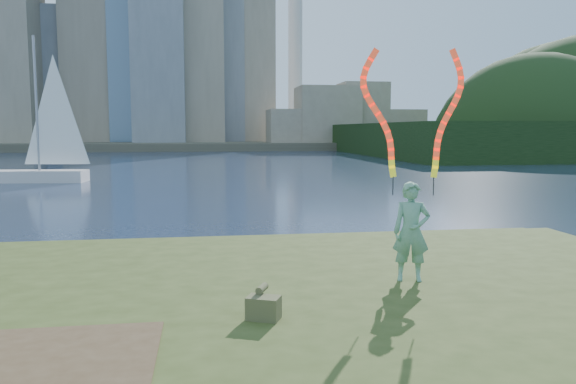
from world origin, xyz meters
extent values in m
plane|color=#17233B|center=(0.00, 0.00, 0.00)|extent=(320.00, 320.00, 0.00)
cube|color=#344217|center=(0.00, -2.20, 0.40)|extent=(17.00, 15.00, 0.30)
cube|color=#344217|center=(0.00, -2.00, 0.65)|extent=(14.00, 12.00, 0.30)
cube|color=#4F4A3A|center=(0.00, 95.00, 0.60)|extent=(320.00, 40.00, 1.20)
imported|color=#10673C|center=(3.17, -0.24, 1.59)|extent=(0.66, 0.52, 1.58)
cylinder|color=black|center=(2.91, -0.06, 2.31)|extent=(0.02, 0.02, 0.30)
cylinder|color=black|center=(3.52, -0.23, 2.31)|extent=(0.02, 0.02, 0.30)
cube|color=#464E2C|center=(0.65, -1.74, 0.95)|extent=(0.49, 0.41, 0.29)
cylinder|color=#464E2C|center=(0.65, -1.54, 1.14)|extent=(0.20, 0.29, 0.10)
cube|color=silver|center=(-10.07, 27.64, 0.33)|extent=(5.68, 2.36, 0.77)
cylinder|color=gray|center=(-10.07, 27.64, 4.64)|extent=(0.15, 0.15, 8.39)
camera|label=1|loc=(-0.07, -8.62, 3.19)|focal=35.00mm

